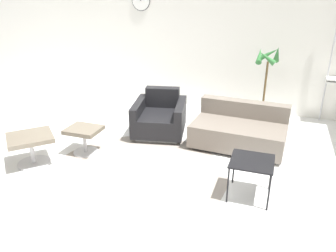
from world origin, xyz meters
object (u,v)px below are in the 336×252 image
at_px(lounge_chair, 1,118).
at_px(side_table, 252,164).
at_px(ottoman, 84,134).
at_px(armchair_red, 160,118).
at_px(potted_plant, 265,89).
at_px(couch_low, 239,131).

xyz_separation_m(lounge_chair, side_table, (3.09, 0.40, -0.31)).
xyz_separation_m(ottoman, side_table, (2.40, -0.33, 0.12)).
bearing_deg(side_table, ottoman, 172.17).
height_order(armchair_red, potted_plant, potted_plant).
height_order(lounge_chair, ottoman, lounge_chair).
bearing_deg(potted_plant, couch_low, -104.03).
distance_m(lounge_chair, armchair_red, 2.36).
bearing_deg(potted_plant, side_table, -88.91).
relative_size(armchair_red, side_table, 2.14).
bearing_deg(couch_low, potted_plant, -100.08).
distance_m(lounge_chair, couch_low, 3.31).
bearing_deg(side_table, lounge_chair, -172.55).
height_order(lounge_chair, side_table, lounge_chair).
relative_size(ottoman, couch_low, 0.34).
xyz_separation_m(lounge_chair, armchair_red, (1.48, 1.78, -0.46)).
bearing_deg(side_table, couch_low, 103.00).
xyz_separation_m(couch_low, side_table, (0.30, -1.31, 0.18)).
distance_m(ottoman, side_table, 2.42).
xyz_separation_m(lounge_chair, potted_plant, (3.05, 2.75, -0.07)).
height_order(lounge_chair, potted_plant, potted_plant).
height_order(armchair_red, side_table, armchair_red).
bearing_deg(lounge_chair, side_table, 50.96).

